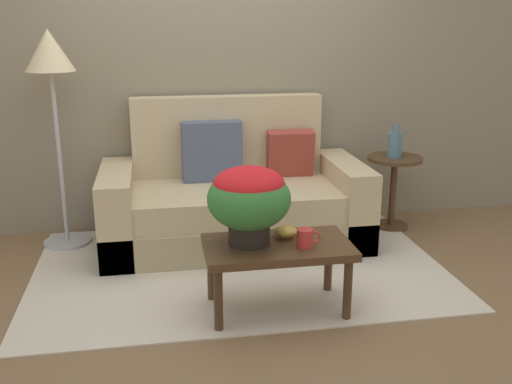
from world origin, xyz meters
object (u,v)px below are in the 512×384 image
object	(u,v)px
coffee_table	(277,253)
side_table	(394,179)
coffee_mug	(305,238)
floor_lamp	(51,73)
snack_bowl	(286,231)
table_vase	(395,144)
couch	(234,201)
potted_plant	(249,197)

from	to	relation	value
coffee_table	side_table	distance (m)	1.73
side_table	coffee_mug	bearing A→B (deg)	-129.68
floor_lamp	coffee_mug	size ratio (longest dim) A/B	11.39
side_table	coffee_mug	world-z (taller)	side_table
side_table	snack_bowl	size ratio (longest dim) A/B	4.41
snack_bowl	table_vase	world-z (taller)	table_vase
coffee_table	table_vase	distance (m)	1.75
couch	table_vase	world-z (taller)	couch
coffee_table	snack_bowl	xyz separation A→B (m)	(0.07, 0.09, 0.10)
floor_lamp	snack_bowl	bearing A→B (deg)	-40.51
couch	snack_bowl	size ratio (longest dim) A/B	14.45
couch	side_table	size ratio (longest dim) A/B	3.27
couch	potted_plant	world-z (taller)	couch
couch	potted_plant	distance (m)	1.19
floor_lamp	coffee_mug	distance (m)	2.19
couch	floor_lamp	size ratio (longest dim) A/B	1.23
coffee_mug	snack_bowl	bearing A→B (deg)	114.77
coffee_table	potted_plant	distance (m)	0.37
couch	table_vase	xyz separation A→B (m)	(1.30, 0.06, 0.38)
floor_lamp	potted_plant	distance (m)	1.84
couch	snack_bowl	world-z (taller)	couch
floor_lamp	table_vase	size ratio (longest dim) A/B	6.08
floor_lamp	coffee_mug	xyz separation A→B (m)	(1.50, -1.38, -0.82)
couch	coffee_mug	world-z (taller)	couch
couch	coffee_mug	size ratio (longest dim) A/B	13.97
coffee_table	floor_lamp	world-z (taller)	floor_lamp
side_table	coffee_mug	xyz separation A→B (m)	(-1.08, -1.30, 0.06)
couch	coffee_table	bearing A→B (deg)	-85.45
coffee_mug	table_vase	bearing A→B (deg)	50.54
floor_lamp	table_vase	bearing A→B (deg)	-1.97
coffee_table	coffee_mug	xyz separation A→B (m)	(0.14, -0.07, 0.11)
coffee_table	floor_lamp	xyz separation A→B (m)	(-1.36, 1.31, 0.93)
coffee_table	side_table	world-z (taller)	side_table
coffee_table	snack_bowl	size ratio (longest dim) A/B	6.25
side_table	table_vase	size ratio (longest dim) A/B	2.28
potted_plant	snack_bowl	world-z (taller)	potted_plant
couch	side_table	xyz separation A→B (m)	(1.31, 0.07, 0.09)
coffee_table	snack_bowl	bearing A→B (deg)	53.39
coffee_mug	couch	bearing A→B (deg)	100.85
couch	coffee_table	world-z (taller)	couch
side_table	floor_lamp	size ratio (longest dim) A/B	0.37
potted_plant	table_vase	distance (m)	1.81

